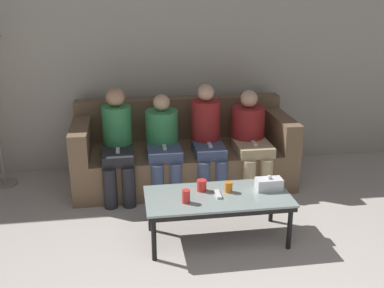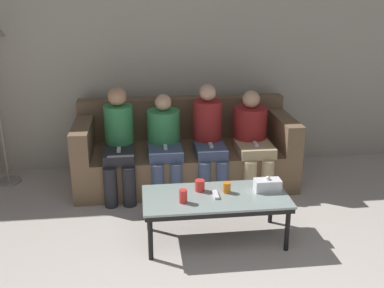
# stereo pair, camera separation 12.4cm
# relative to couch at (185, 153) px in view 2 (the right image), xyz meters

# --- Properties ---
(wall_back) EXTENTS (12.00, 0.06, 2.60)m
(wall_back) POSITION_rel_couch_xyz_m (0.00, 0.54, 0.99)
(wall_back) COLOR #B7B2A3
(wall_back) RESTS_ON ground_plane
(couch) EXTENTS (2.31, 0.95, 0.87)m
(couch) POSITION_rel_couch_xyz_m (0.00, 0.00, 0.00)
(couch) COLOR brown
(couch) RESTS_ON ground_plane
(coffee_table) EXTENTS (1.21, 0.57, 0.41)m
(coffee_table) POSITION_rel_couch_xyz_m (0.12, -1.30, 0.06)
(coffee_table) COLOR #8C9E99
(coffee_table) RESTS_ON ground_plane
(cup_near_left) EXTENTS (0.07, 0.07, 0.09)m
(cup_near_left) POSITION_rel_couch_xyz_m (0.23, -1.25, 0.14)
(cup_near_left) COLOR orange
(cup_near_left) RESTS_ON coffee_table
(cup_near_right) EXTENTS (0.07, 0.07, 0.11)m
(cup_near_right) POSITION_rel_couch_xyz_m (-0.16, -1.39, 0.15)
(cup_near_right) COLOR red
(cup_near_right) RESTS_ON coffee_table
(cup_far_center) EXTENTS (0.08, 0.08, 0.10)m
(cup_far_center) POSITION_rel_couch_xyz_m (0.01, -1.19, 0.15)
(cup_far_center) COLOR red
(cup_far_center) RESTS_ON coffee_table
(tissue_box) EXTENTS (0.22, 0.12, 0.13)m
(tissue_box) POSITION_rel_couch_xyz_m (0.58, -1.25, 0.15)
(tissue_box) COLOR white
(tissue_box) RESTS_ON coffee_table
(game_remote) EXTENTS (0.04, 0.15, 0.02)m
(game_remote) POSITION_rel_couch_xyz_m (0.12, -1.30, 0.11)
(game_remote) COLOR white
(game_remote) RESTS_ON coffee_table
(seated_person_left_end) EXTENTS (0.31, 0.67, 1.10)m
(seated_person_left_end) POSITION_rel_couch_xyz_m (-0.70, -0.23, 0.26)
(seated_person_left_end) COLOR #28282D
(seated_person_left_end) RESTS_ON ground_plane
(seated_person_mid_left) EXTENTS (0.34, 0.65, 1.01)m
(seated_person_mid_left) POSITION_rel_couch_xyz_m (-0.23, -0.22, 0.23)
(seated_person_mid_left) COLOR #47567A
(seated_person_mid_left) RESTS_ON ground_plane
(seated_person_mid_right) EXTENTS (0.31, 0.63, 1.10)m
(seated_person_mid_right) POSITION_rel_couch_xyz_m (0.23, -0.22, 0.26)
(seated_person_mid_right) COLOR #47567A
(seated_person_mid_right) RESTS_ON ground_plane
(seated_person_right_end) EXTENTS (0.36, 0.68, 1.03)m
(seated_person_right_end) POSITION_rel_couch_xyz_m (0.70, -0.22, 0.24)
(seated_person_right_end) COLOR tan
(seated_person_right_end) RESTS_ON ground_plane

